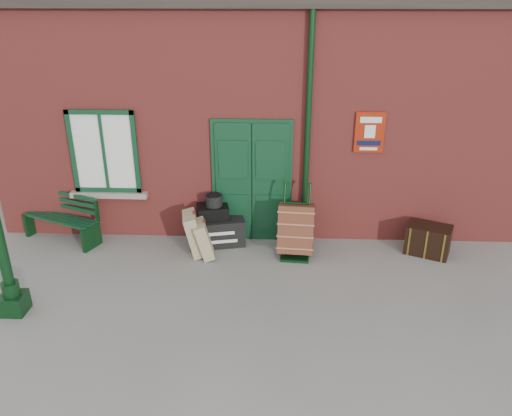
# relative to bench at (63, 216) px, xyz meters

# --- Properties ---
(ground) EXTENTS (80.00, 80.00, 0.00)m
(ground) POSITION_rel_bench_xyz_m (3.77, -1.32, -0.46)
(ground) COLOR gray
(ground) RESTS_ON ground
(station_building) EXTENTS (10.30, 4.30, 4.36)m
(station_building) POSITION_rel_bench_xyz_m (3.76, 2.18, 1.70)
(station_building) COLOR #AA3C36
(station_building) RESTS_ON ground
(bench) EXTENTS (1.53, 1.01, 0.91)m
(bench) POSITION_rel_bench_xyz_m (0.00, 0.00, 0.00)
(bench) COLOR #0F3920
(bench) RESTS_ON ground
(houdini_trunk) EXTENTS (1.09, 0.75, 0.50)m
(houdini_trunk) POSITION_rel_bench_xyz_m (2.82, -0.07, -0.21)
(houdini_trunk) COLOR black
(houdini_trunk) RESTS_ON ground
(strongbox) EXTENTS (0.62, 0.51, 0.25)m
(strongbox) POSITION_rel_bench_xyz_m (2.77, -0.07, 0.16)
(strongbox) COLOR black
(strongbox) RESTS_ON houdini_trunk
(hatbox) EXTENTS (0.36, 0.36, 0.20)m
(hatbox) POSITION_rel_bench_xyz_m (2.80, -0.07, 0.39)
(hatbox) COLOR black
(hatbox) RESTS_ON strongbox
(suitcase_back) EXTENTS (0.46, 0.60, 0.78)m
(suitcase_back) POSITION_rel_bench_xyz_m (2.49, -0.47, -0.07)
(suitcase_back) COLOR tan
(suitcase_back) RESTS_ON ground
(suitcase_front) EXTENTS (0.44, 0.54, 0.67)m
(suitcase_front) POSITION_rel_bench_xyz_m (2.67, -0.57, -0.12)
(suitcase_front) COLOR tan
(suitcase_front) RESTS_ON ground
(porter_trolley) EXTENTS (0.65, 0.69, 1.24)m
(porter_trolley) POSITION_rel_bench_xyz_m (4.25, -0.42, 0.02)
(porter_trolley) COLOR black
(porter_trolley) RESTS_ON ground
(dark_trunk) EXTENTS (0.86, 0.73, 0.53)m
(dark_trunk) POSITION_rel_bench_xyz_m (6.57, -0.29, -0.20)
(dark_trunk) COLOR black
(dark_trunk) RESTS_ON ground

